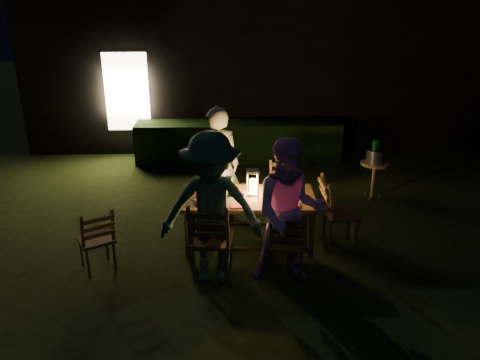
{
  "coord_description": "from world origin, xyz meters",
  "views": [
    {
      "loc": [
        -0.81,
        -5.57,
        3.2
      ],
      "look_at": [
        -0.59,
        0.37,
        0.86
      ],
      "focal_mm": 35.0,
      "sensor_mm": 36.0,
      "label": 1
    }
  ],
  "objects_px": {
    "person_house_side": "(218,165)",
    "side_table": "(375,167)",
    "dining_table": "(249,201)",
    "chair_far_right": "(284,203)",
    "chair_spare": "(98,250)",
    "bottle_bucket_b": "(378,153)",
    "person_opp_right": "(289,212)",
    "lantern": "(253,184)",
    "chair_far_left": "(218,203)",
    "bottle_table": "(230,187)",
    "chair_near_right": "(287,255)",
    "ice_bucket": "(376,156)",
    "person_opp_left": "(211,209)",
    "chair_end": "(339,224)",
    "chair_near_left": "(212,252)",
    "bottle_bucket_a": "(374,154)"
  },
  "relations": [
    {
      "from": "chair_spare",
      "to": "person_opp_left",
      "type": "xyz_separation_m",
      "value": [
        1.43,
        -0.26,
        0.65
      ]
    },
    {
      "from": "chair_far_right",
      "to": "bottle_bucket_b",
      "type": "height_order",
      "value": "bottle_bucket_b"
    },
    {
      "from": "chair_spare",
      "to": "bottle_table",
      "type": "height_order",
      "value": "bottle_table"
    },
    {
      "from": "dining_table",
      "to": "ice_bucket",
      "type": "bearing_deg",
      "value": 37.44
    },
    {
      "from": "chair_far_right",
      "to": "chair_end",
      "type": "height_order",
      "value": "chair_end"
    },
    {
      "from": "chair_near_right",
      "to": "chair_far_left",
      "type": "relative_size",
      "value": 1.03
    },
    {
      "from": "chair_spare",
      "to": "bottle_bucket_b",
      "type": "bearing_deg",
      "value": -2.29
    },
    {
      "from": "person_opp_right",
      "to": "bottle_table",
      "type": "xyz_separation_m",
      "value": [
        -0.67,
        0.84,
        -0.02
      ]
    },
    {
      "from": "person_opp_left",
      "to": "chair_spare",
      "type": "bearing_deg",
      "value": 171.93
    },
    {
      "from": "chair_near_left",
      "to": "chair_spare",
      "type": "bearing_deg",
      "value": -178.45
    },
    {
      "from": "chair_spare",
      "to": "person_opp_right",
      "type": "distance_m",
      "value": 2.43
    },
    {
      "from": "chair_end",
      "to": "person_opp_right",
      "type": "bearing_deg",
      "value": -46.68
    },
    {
      "from": "chair_end",
      "to": "dining_table",
      "type": "bearing_deg",
      "value": -93.16
    },
    {
      "from": "lantern",
      "to": "bottle_bucket_b",
      "type": "height_order",
      "value": "lantern"
    },
    {
      "from": "chair_near_right",
      "to": "side_table",
      "type": "height_order",
      "value": "chair_near_right"
    },
    {
      "from": "person_house_side",
      "to": "side_table",
      "type": "height_order",
      "value": "person_house_side"
    },
    {
      "from": "chair_end",
      "to": "chair_spare",
      "type": "relative_size",
      "value": 1.15
    },
    {
      "from": "chair_near_right",
      "to": "person_opp_left",
      "type": "xyz_separation_m",
      "value": [
        -0.9,
        -0.02,
        0.63
      ]
    },
    {
      "from": "person_house_side",
      "to": "person_opp_left",
      "type": "height_order",
      "value": "person_opp_left"
    },
    {
      "from": "chair_end",
      "to": "person_house_side",
      "type": "bearing_deg",
      "value": -119.17
    },
    {
      "from": "person_house_side",
      "to": "bottle_bucket_b",
      "type": "distance_m",
      "value": 2.76
    },
    {
      "from": "ice_bucket",
      "to": "bottle_bucket_b",
      "type": "distance_m",
      "value": 0.08
    },
    {
      "from": "chair_spare",
      "to": "chair_near_left",
      "type": "bearing_deg",
      "value": -37.84
    },
    {
      "from": "chair_near_left",
      "to": "person_opp_left",
      "type": "height_order",
      "value": "person_opp_left"
    },
    {
      "from": "side_table",
      "to": "bottle_bucket_a",
      "type": "height_order",
      "value": "bottle_bucket_a"
    },
    {
      "from": "chair_spare",
      "to": "side_table",
      "type": "xyz_separation_m",
      "value": [
        4.09,
        2.1,
        0.28
      ]
    },
    {
      "from": "ice_bucket",
      "to": "chair_far_right",
      "type": "bearing_deg",
      "value": -153.47
    },
    {
      "from": "chair_far_right",
      "to": "person_opp_left",
      "type": "bearing_deg",
      "value": 53.01
    },
    {
      "from": "chair_near_left",
      "to": "chair_end",
      "type": "distance_m",
      "value": 1.85
    },
    {
      "from": "chair_far_right",
      "to": "ice_bucket",
      "type": "xyz_separation_m",
      "value": [
        1.61,
        0.8,
        0.46
      ]
    },
    {
      "from": "person_opp_right",
      "to": "bottle_bucket_a",
      "type": "relative_size",
      "value": 5.51
    },
    {
      "from": "dining_table",
      "to": "side_table",
      "type": "xyz_separation_m",
      "value": [
        2.18,
        1.55,
        -0.1
      ]
    },
    {
      "from": "chair_spare",
      "to": "ice_bucket",
      "type": "bearing_deg",
      "value": -2.45
    },
    {
      "from": "chair_far_left",
      "to": "person_opp_right",
      "type": "xyz_separation_m",
      "value": [
        0.84,
        -1.62,
        0.6
      ]
    },
    {
      "from": "chair_near_right",
      "to": "ice_bucket",
      "type": "distance_m",
      "value": 2.96
    },
    {
      "from": "person_house_side",
      "to": "person_opp_left",
      "type": "distance_m",
      "value": 1.64
    },
    {
      "from": "bottle_table",
      "to": "chair_far_left",
      "type": "bearing_deg",
      "value": 102.48
    },
    {
      "from": "dining_table",
      "to": "lantern",
      "type": "bearing_deg",
      "value": 45.0
    },
    {
      "from": "person_opp_left",
      "to": "person_house_side",
      "type": "bearing_deg",
      "value": 90.0
    },
    {
      "from": "chair_far_left",
      "to": "chair_spare",
      "type": "xyz_separation_m",
      "value": [
        -1.49,
        -1.33,
        -0.01
      ]
    },
    {
      "from": "chair_end",
      "to": "lantern",
      "type": "distance_m",
      "value": 1.31
    },
    {
      "from": "chair_far_right",
      "to": "chair_near_left",
      "type": "bearing_deg",
      "value": 52.14
    },
    {
      "from": "chair_spare",
      "to": "bottle_bucket_a",
      "type": "xyz_separation_m",
      "value": [
        4.04,
        2.06,
        0.52
      ]
    },
    {
      "from": "chair_near_right",
      "to": "person_house_side",
      "type": "bearing_deg",
      "value": 126.47
    },
    {
      "from": "chair_near_right",
      "to": "chair_far_right",
      "type": "bearing_deg",
      "value": 93.27
    },
    {
      "from": "bottle_bucket_b",
      "to": "dining_table",
      "type": "bearing_deg",
      "value": -144.52
    },
    {
      "from": "dining_table",
      "to": "chair_far_right",
      "type": "height_order",
      "value": "chair_far_right"
    },
    {
      "from": "bottle_table",
      "to": "side_table",
      "type": "height_order",
      "value": "bottle_table"
    },
    {
      "from": "chair_spare",
      "to": "side_table",
      "type": "relative_size",
      "value": 1.42
    },
    {
      "from": "chair_near_right",
      "to": "ice_bucket",
      "type": "bearing_deg",
      "value": 62.01
    }
  ]
}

